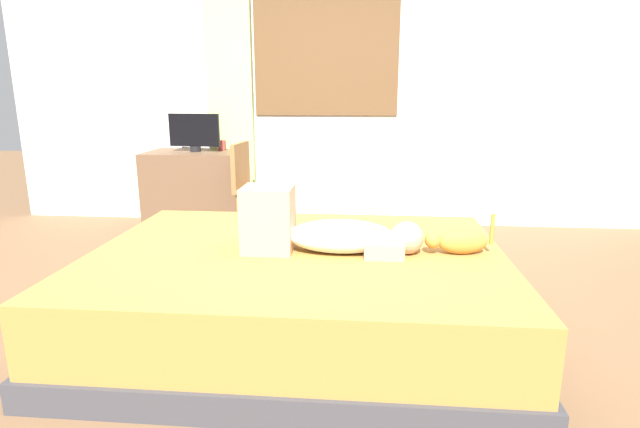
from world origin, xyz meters
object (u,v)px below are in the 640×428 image
(tv_monitor, at_px, (194,132))
(bed, at_px, (298,292))
(cat, at_px, (459,241))
(chair_by_desk, at_px, (252,183))
(desk, at_px, (197,190))
(person_lying, at_px, (322,230))
(cup, at_px, (222,145))

(tv_monitor, bearing_deg, bed, -58.95)
(cat, height_order, chair_by_desk, chair_by_desk)
(cat, xyz_separation_m, chair_by_desk, (-1.47, 1.71, -0.03))
(cat, xyz_separation_m, desk, (-2.09, 2.05, -0.17))
(bed, relative_size, person_lying, 2.36)
(chair_by_desk, bearing_deg, cat, -49.32)
(bed, distance_m, tv_monitor, 2.51)
(bed, xyz_separation_m, tv_monitor, (-1.24, 2.06, 0.69))
(bed, bearing_deg, cup, 115.11)
(bed, height_order, desk, desk)
(chair_by_desk, bearing_deg, bed, -69.78)
(person_lying, distance_m, chair_by_desk, 1.90)
(desk, height_order, tv_monitor, tv_monitor)
(person_lying, distance_m, desk, 2.50)
(tv_monitor, relative_size, cup, 5.03)
(person_lying, xyz_separation_m, desk, (-1.38, 2.07, -0.22))
(cup, height_order, chair_by_desk, chair_by_desk)
(tv_monitor, height_order, chair_by_desk, tv_monitor)
(chair_by_desk, bearing_deg, person_lying, -66.17)
(cup, bearing_deg, desk, -150.30)
(person_lying, height_order, cat, person_lying)
(cup, bearing_deg, chair_by_desk, -49.92)
(desk, height_order, cup, cup)
(desk, xyz_separation_m, cup, (0.22, 0.13, 0.42))
(person_lying, xyz_separation_m, tv_monitor, (-1.37, 2.07, 0.33))
(bed, height_order, person_lying, person_lying)
(person_lying, distance_m, cat, 0.71)
(cat, distance_m, chair_by_desk, 2.26)
(person_lying, xyz_separation_m, chair_by_desk, (-0.77, 1.74, -0.08))
(bed, xyz_separation_m, person_lying, (0.13, -0.01, 0.35))
(bed, height_order, tv_monitor, tv_monitor)
(bed, distance_m, cup, 2.48)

